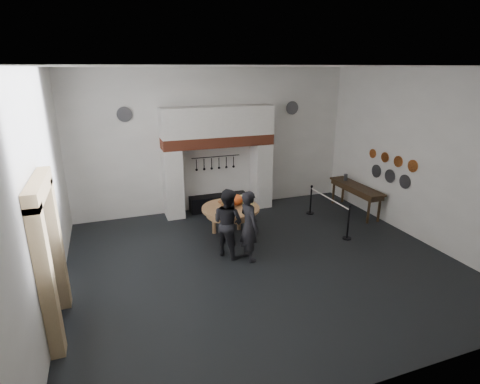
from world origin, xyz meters
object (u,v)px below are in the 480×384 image
object	(u,v)px
side_table	(356,186)
barrier_post_near	(348,224)
visitor_far	(228,223)
iron_range	(219,202)
work_table	(231,208)
visitor_near	(249,226)
barrier_post_far	(311,200)

from	to	relation	value
side_table	barrier_post_near	distance (m)	2.22
visitor_far	side_table	distance (m)	4.98
iron_range	visitor_far	distance (m)	3.23
work_table	iron_range	bearing A→B (deg)	82.33
work_table	visitor_far	bearing A→B (deg)	-111.98
visitor_near	barrier_post_near	world-z (taller)	visitor_near
barrier_post_far	iron_range	bearing A→B (deg)	153.15
work_table	side_table	distance (m)	4.41
visitor_far	side_table	xyz separation A→B (m)	(4.78, 1.39, 0.01)
work_table	visitor_near	size ratio (longest dim) A/B	0.89
side_table	barrier_post_near	world-z (taller)	same
iron_range	visitor_near	distance (m)	3.56
iron_range	side_table	world-z (taller)	side_table
iron_range	barrier_post_far	world-z (taller)	barrier_post_far
iron_range	barrier_post_near	world-z (taller)	barrier_post_near
side_table	barrier_post_near	xyz separation A→B (m)	(-1.42, -1.65, -0.42)
visitor_near	side_table	size ratio (longest dim) A/B	0.80
visitor_far	barrier_post_far	size ratio (longest dim) A/B	1.92
visitor_near	barrier_post_far	distance (m)	3.67
visitor_near	barrier_post_far	size ratio (longest dim) A/B	1.95
side_table	barrier_post_near	bearing A→B (deg)	-130.74
barrier_post_near	iron_range	bearing A→B (deg)	128.58
work_table	barrier_post_far	bearing A→B (deg)	14.71
visitor_far	barrier_post_near	distance (m)	3.39
visitor_far	work_table	bearing A→B (deg)	-54.24
side_table	visitor_far	bearing A→B (deg)	-163.73
iron_range	side_table	size ratio (longest dim) A/B	0.86
work_table	visitor_near	bearing A→B (deg)	-89.52
work_table	side_table	world-z (taller)	side_table
visitor_near	barrier_post_far	bearing A→B (deg)	-63.51
visitor_near	barrier_post_far	world-z (taller)	visitor_near
work_table	side_table	bearing A→B (deg)	5.61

